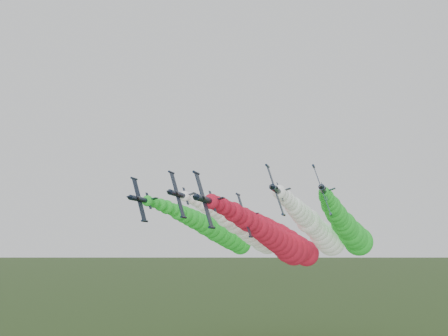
{
  "coord_description": "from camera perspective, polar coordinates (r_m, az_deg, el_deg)",
  "views": [
    {
      "loc": [
        27.5,
        -88.59,
        33.22
      ],
      "look_at": [
        1.96,
        0.54,
        49.15
      ],
      "focal_mm": 35.0,
      "sensor_mm": 36.0,
      "label": 1
    }
  ],
  "objects": [
    {
      "name": "jet_trail",
      "position": [
        149.7,
        8.88,
        -9.7
      ],
      "size": [
        14.13,
        76.32,
        20.01
      ],
      "rotation": [
        0.0,
        1.27,
        0.0
      ],
      "color": "black",
      "rests_on": "ground"
    },
    {
      "name": "jet_outer_right",
      "position": [
        139.85,
        15.99,
        -7.76
      ],
      "size": [
        14.22,
        76.42,
        20.11
      ],
      "rotation": [
        0.0,
        1.27,
        0.0
      ],
      "color": "black",
      "rests_on": "ground"
    },
    {
      "name": "jet_inner_right",
      "position": [
        135.87,
        12.24,
        -7.97
      ],
      "size": [
        13.97,
        76.17,
        19.86
      ],
      "rotation": [
        0.0,
        1.27,
        0.0
      ],
      "color": "black",
      "rests_on": "ground"
    },
    {
      "name": "jet_lead",
      "position": [
        125.13,
        6.84,
        -9.26
      ],
      "size": [
        13.87,
        76.07,
        19.76
      ],
      "rotation": [
        0.0,
        1.27,
        0.0
      ],
      "color": "black",
      "rests_on": "ground"
    },
    {
      "name": "jet_inner_left",
      "position": [
        140.57,
        3.24,
        -8.17
      ],
      "size": [
        13.58,
        75.77,
        19.47
      ],
      "rotation": [
        0.0,
        1.27,
        0.0
      ],
      "color": "black",
      "rests_on": "ground"
    },
    {
      "name": "jet_outer_left",
      "position": [
        144.31,
        -0.84,
        -8.32
      ],
      "size": [
        13.29,
        75.48,
        19.17
      ],
      "rotation": [
        0.0,
        1.27,
        0.0
      ],
      "color": "black",
      "rests_on": "ground"
    }
  ]
}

